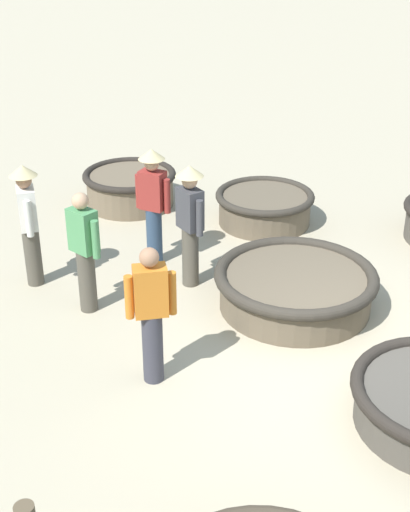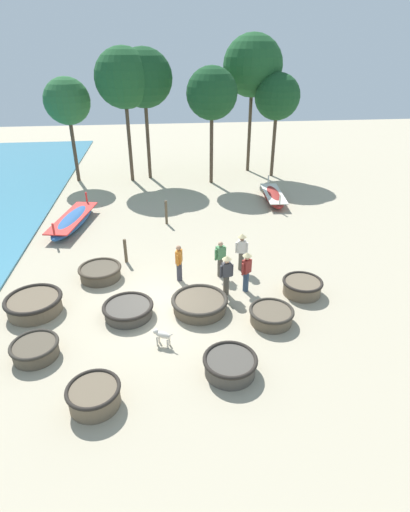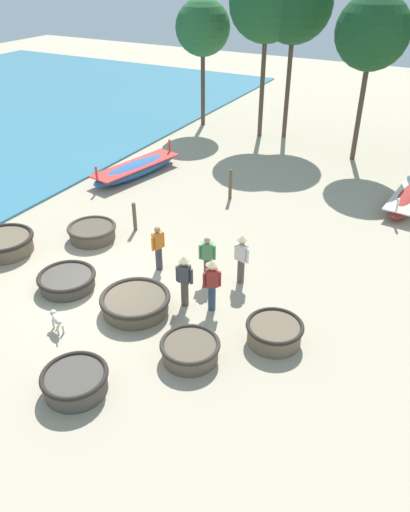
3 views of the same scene
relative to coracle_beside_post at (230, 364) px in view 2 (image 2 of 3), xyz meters
The scene contains 26 objects.
ground_plane 4.05m from the coracle_beside_post, 119.61° to the left, with size 80.00×80.00×0.00m, color tan.
coracle_beside_post is the anchor object (origin of this frame).
coracle_upturned 3.83m from the coracle_beside_post, 168.82° to the right, with size 1.45×1.45×0.62m.
coracle_weathered 7.46m from the coracle_beside_post, 149.25° to the left, with size 2.01×2.01×0.62m.
coracle_center 4.43m from the coracle_beside_post, 134.03° to the left, with size 1.79×1.79×0.47m.
coracle_front_right 3.26m from the coracle_beside_post, 99.59° to the left, with size 2.04×2.04×0.52m.
coracle_front_left 2.89m from the coracle_beside_post, 50.70° to the left, with size 1.55×1.55×0.52m.
coracle_tilted 5.96m from the coracle_beside_post, 166.47° to the left, with size 1.46×1.46×0.51m.
coracle_nearest 5.19m from the coracle_beside_post, 47.89° to the left, with size 1.54×1.54×0.58m.
coracle_far_right 7.37m from the coracle_beside_post, 126.13° to the left, with size 1.75×1.75×0.53m.
long_boat_red_hull 13.27m from the coracle_beside_post, 118.78° to the left, with size 2.13×5.09×1.12m.
long_boat_green_hull 15.19m from the coracle_beside_post, 69.92° to the left, with size 1.40×4.29×1.04m.
fisherman_crouching 4.57m from the coracle_beside_post, 72.32° to the left, with size 0.44×0.38×1.67m.
fisherman_with_hat 5.61m from the coracle_beside_post, 84.26° to the left, with size 0.50×0.33×1.57m.
fisherman_standing_left 4.23m from the coracle_beside_post, 82.11° to the left, with size 0.53×0.36×1.67m.
fisherman_standing_right 6.20m from the coracle_beside_post, 75.73° to the left, with size 0.52×0.36×1.67m.
fisherman_by_coracle 5.54m from the coracle_beside_post, 101.86° to the left, with size 0.30×0.51×1.57m.
dog 2.43m from the coracle_beside_post, 142.52° to the left, with size 0.63×0.42×0.55m.
mooring_post_inland 8.00m from the coracle_beside_post, 115.00° to the left, with size 0.14×0.14×1.09m, color brown.
mooring_post_shoreline 11.49m from the coracle_beside_post, 97.30° to the left, with size 0.14×0.14×1.30m, color brown.
tree_left_mid 21.97m from the coracle_beside_post, 110.34° to the left, with size 3.00×3.00×6.84m.
tree_rightmost 19.40m from the coracle_beside_post, 84.11° to the left, with size 3.29×3.29×7.50m.
tree_tall_back 22.95m from the coracle_beside_post, 76.47° to the left, with size 4.13×4.13×9.40m.
tree_center 21.30m from the coracle_beside_post, 96.67° to the left, with size 3.75×3.75×8.55m.
tree_leftmost 21.33m from the coracle_beside_post, 71.53° to the left, with size 3.08×3.08×7.02m.
tree_right_mid 20.99m from the coracle_beside_post, 100.42° to the left, with size 3.78×3.78×8.60m.
Camera 2 is at (0.24, -12.13, 8.43)m, focal length 28.00 mm.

